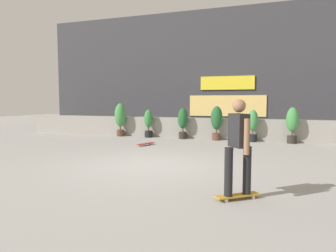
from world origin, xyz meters
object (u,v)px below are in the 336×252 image
Objects in this scene: potted_plant_0 at (120,117)px; potted_plant_5 at (292,123)px; skateboard_near_camera at (146,144)px; potted_plant_2 at (183,121)px; potted_plant_3 at (217,121)px; potted_plant_4 at (253,124)px; skater_foreground at (238,144)px; potted_plant_1 at (149,122)px.

potted_plant_0 reaches higher than potted_plant_5.
potted_plant_0 is at bearing 134.25° from skateboard_near_camera.
potted_plant_2 is 0.94× the size of potted_plant_3.
potted_plant_4 reaches higher than skateboard_near_camera.
potted_plant_0 is 1.09× the size of potted_plant_5.
skateboard_near_camera is at bearing 126.93° from skater_foreground.
potted_plant_1 is 0.89× the size of potted_plant_5.
skateboard_near_camera is (-2.23, -2.38, -0.77)m from potted_plant_3.
potted_plant_2 is at bearing -0.00° from potted_plant_0.
skater_foreground is at bearing -99.30° from potted_plant_5.
potted_plant_2 is at bearing -180.00° from potted_plant_3.
skateboard_near_camera is at bearing -69.57° from potted_plant_1.
potted_plant_0 is 7.52m from potted_plant_5.
potted_plant_5 is (2.97, 0.00, -0.02)m from potted_plant_3.
potted_plant_4 is at bearing 0.00° from potted_plant_1.
potted_plant_5 is 5.77m from skateboard_near_camera.
potted_plant_4 is 1.59× the size of skateboard_near_camera.
potted_plant_1 is at bearing 122.35° from skater_foreground.
potted_plant_5 is at bearing 80.70° from skater_foreground.
potted_plant_0 reaches higher than potted_plant_2.
skateboard_near_camera is (-3.95, 5.25, -0.88)m from skater_foreground.
potted_plant_4 is (2.97, 0.00, -0.04)m from potted_plant_2.
skateboard_near_camera is (-3.71, -2.38, -0.66)m from potted_plant_4.
skater_foreground is at bearing -57.65° from potted_plant_1.
skateboard_near_camera is (0.89, -2.38, -0.63)m from potted_plant_1.
potted_plant_3 is at bearing 0.00° from potted_plant_1.
potted_plant_5 reaches higher than potted_plant_4.
potted_plant_4 is at bearing 0.00° from potted_plant_3.
potted_plant_1 is at bearing 0.00° from potted_plant_0.
potted_plant_2 is 0.80× the size of skater_foreground.
potted_plant_1 is 1.54× the size of skateboard_near_camera.
potted_plant_5 is at bearing 24.62° from skateboard_near_camera.
potted_plant_3 reaches higher than potted_plant_5.
potted_plant_3 is (3.12, 0.00, 0.14)m from potted_plant_1.
potted_plant_3 is at bearing 180.00° from potted_plant_4.
potted_plant_4 reaches higher than potted_plant_1.
potted_plant_4 is (6.03, 0.00, -0.18)m from potted_plant_0.
potted_plant_1 is at bearing 180.00° from potted_plant_3.
skateboard_near_camera is at bearing -107.31° from potted_plant_2.
potted_plant_2 is at bearing 112.78° from skater_foreground.
potted_plant_2 is at bearing -0.00° from potted_plant_1.
potted_plant_2 is 2.97m from potted_plant_4.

